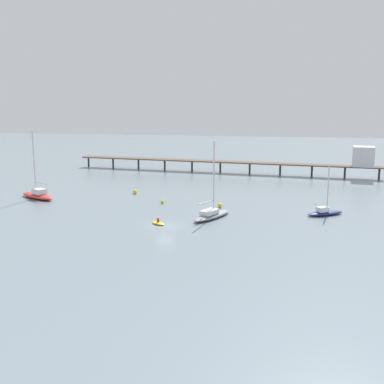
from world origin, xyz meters
name	(u,v)px	position (x,y,z in m)	size (l,w,h in m)	color
ground_plane	(165,226)	(0.00, 0.00, 0.00)	(400.00, 400.00, 0.00)	slate
pier	(294,159)	(19.06, 54.20, 4.25)	(80.71, 11.56, 7.89)	brown
sailboat_navy	(325,212)	(23.84, 11.71, 0.58)	(6.59, 5.04, 8.06)	navy
sailboat_red	(38,194)	(-29.37, 14.62, 0.79)	(9.55, 6.87, 13.12)	red
sailboat_gray	(211,214)	(6.04, 6.05, 0.70)	(6.07, 9.56, 12.23)	gray
dinghy_yellow	(158,223)	(-1.21, 0.51, 0.22)	(2.68, 2.35, 1.14)	yellow
mooring_buoy_mid	(135,192)	(-12.58, 23.04, 0.43)	(0.86, 0.86, 0.86)	yellow
mooring_buoy_inner	(220,205)	(6.22, 13.87, 0.41)	(0.82, 0.82, 0.82)	yellow
mooring_buoy_near	(162,202)	(-4.65, 15.26, 0.32)	(0.65, 0.65, 0.65)	yellow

